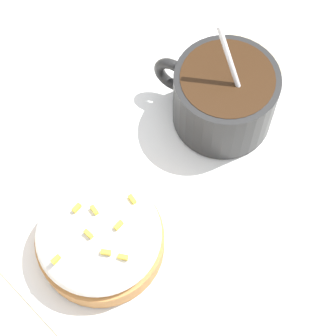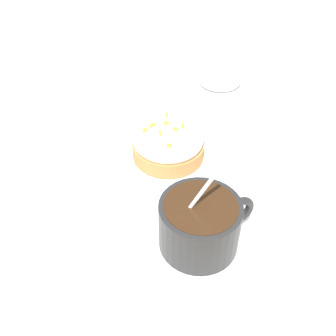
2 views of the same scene
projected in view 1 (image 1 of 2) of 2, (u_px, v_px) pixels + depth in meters
ground_plane at (177, 186)px, 0.46m from camera, size 3.00×3.00×0.00m
paper_napkin at (177, 185)px, 0.46m from camera, size 0.32×0.32×0.00m
coffee_cup at (223, 96)px, 0.46m from camera, size 0.09×0.11×0.11m
frosted_pastry at (100, 237)px, 0.42m from camera, size 0.10×0.10×0.05m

